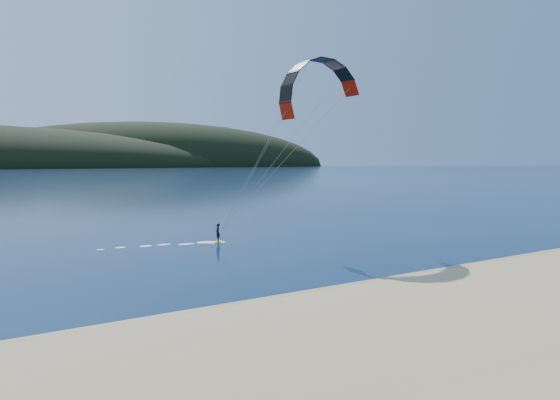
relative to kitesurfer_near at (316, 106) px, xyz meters
name	(u,v)px	position (x,y,z in m)	size (l,w,h in m)	color
ground	(341,325)	(-14.21, -21.19, -12.68)	(1800.00, 1800.00, 0.00)	#08213E
wet_sand	(287,301)	(-14.21, -16.69, -12.63)	(220.00, 2.50, 0.10)	olive
kitesurfer_near	(316,106)	(0.00, 0.00, 0.00)	(24.07, 6.92, 16.85)	gold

